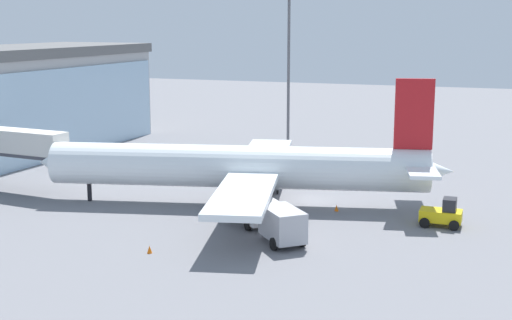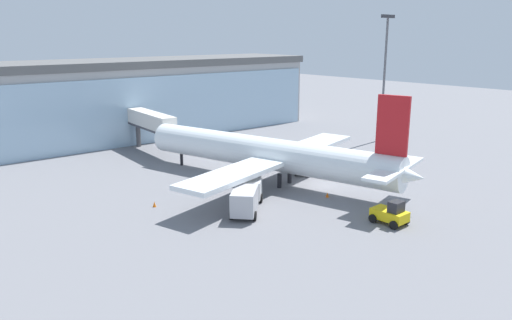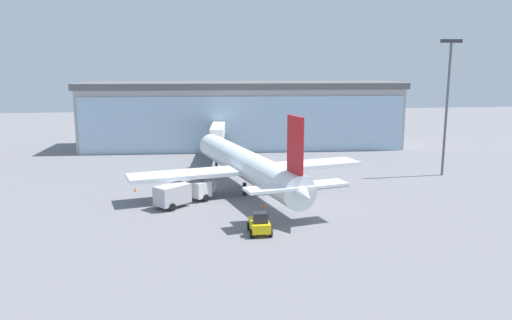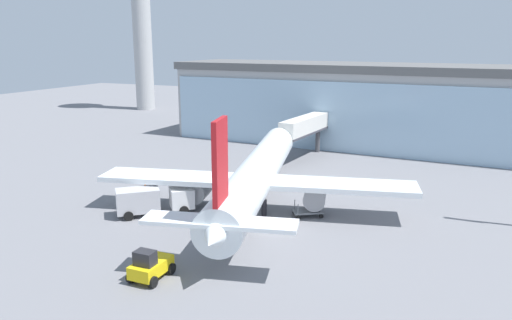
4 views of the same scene
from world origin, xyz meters
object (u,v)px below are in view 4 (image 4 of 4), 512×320
Objects in this scene: safety_cone_nose at (228,235)px; pushback_tug at (150,266)px; jet_bridge at (306,127)px; catering_truck at (152,200)px; safety_cone_wingtip at (145,185)px; baggage_cart at (308,211)px; control_tower at (141,11)px; airplane at (256,176)px.

pushback_tug is at bearing -100.48° from safety_cone_nose.
jet_bridge is 31.44m from safety_cone_nose.
catering_truck is 9.48m from safety_cone_wingtip.
pushback_tug is at bearing 37.44° from baggage_cart.
catering_truck is 12.63× the size of safety_cone_nose.
control_tower is 80.88m from catering_truck.
control_tower reaches higher than baggage_cart.
jet_bridge is at bearing 95.75° from safety_cone_nose.
control_tower is at bearing 130.00° from safety_cone_nose.
catering_truck is at bearing -10.87° from baggage_cart.
catering_truck is at bearing 34.36° from pushback_tug.
jet_bridge is at bearing -103.43° from baggage_cart.
safety_cone_wingtip is at bearing 70.47° from airplane.
control_tower is at bearing 30.11° from airplane.
safety_cone_nose and safety_cone_wingtip have the same top height.
safety_cone_wingtip is (-6.05, 7.20, -1.19)m from catering_truck.
pushback_tug is at bearing -171.91° from jet_bridge.
baggage_cart is at bearing -20.31° from pushback_tug.
safety_cone_nose is (1.64, 8.86, -0.70)m from pushback_tug.
catering_truck reaches higher than baggage_cart.
pushback_tug is (-6.28, -16.67, 0.47)m from baggage_cart.
control_tower is 67.10× the size of safety_cone_nose.
pushback_tug is (-0.84, -16.90, -2.42)m from airplane.
pushback_tug is 23.04m from safety_cone_wingtip.
jet_bridge is 0.36× the size of airplane.
control_tower is at bearing 125.37° from safety_cone_wingtip.
catering_truck reaches higher than safety_cone_nose.
baggage_cart is (13.92, 5.36, -0.97)m from catering_truck.
catering_truck reaches higher than pushback_tug.
pushback_tug is 5.84× the size of safety_cone_wingtip.
safety_cone_wingtip is (-12.22, -21.34, -4.27)m from jet_bridge.
safety_cone_nose is (-4.64, -7.81, -0.23)m from baggage_cart.
airplane reaches higher than safety_cone_nose.
control_tower is 88.58m from safety_cone_nose.
jet_bridge reaches higher than baggage_cart.
catering_truck is at bearing 173.78° from jet_bridge.
baggage_cart is at bearing -5.26° from safety_cone_wingtip.
safety_cone_nose is at bearing 172.48° from airplane.
pushback_tug is at bearing 163.96° from airplane.
pushback_tug reaches higher than safety_cone_nose.
catering_truck is at bearing 165.19° from safety_cone_nose.
airplane is 10.34m from catering_truck.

